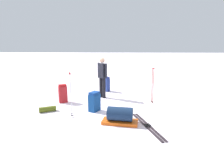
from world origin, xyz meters
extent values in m
plane|color=white|center=(0.00, 0.00, 0.00)|extent=(80.00, 80.00, 0.00)
cylinder|color=black|center=(0.43, 0.36, 0.42)|extent=(0.14, 0.14, 0.85)
cylinder|color=black|center=(0.57, 0.50, 0.42)|extent=(0.14, 0.14, 0.85)
cube|color=black|center=(0.50, 0.43, 1.15)|extent=(0.40, 0.40, 0.60)
cylinder|color=black|center=(0.33, 0.26, 1.18)|extent=(0.09, 0.09, 0.58)
cylinder|color=black|center=(0.67, 0.60, 1.18)|extent=(0.09, 0.09, 0.58)
sphere|color=tan|center=(0.50, 0.43, 1.59)|extent=(0.22, 0.22, 0.22)
cube|color=black|center=(-2.33, -1.05, 0.01)|extent=(1.81, 0.65, 0.02)
cube|color=black|center=(-2.33, -1.05, 0.04)|extent=(0.15, 0.10, 0.03)
cube|color=black|center=(-2.30, -1.15, 0.01)|extent=(1.81, 0.65, 0.02)
cube|color=black|center=(-2.30, -1.15, 0.04)|extent=(0.15, 0.10, 0.03)
cube|color=maroon|center=(-0.25, 1.90, 0.32)|extent=(0.34, 0.38, 0.63)
cube|color=#A01314|center=(-0.25, 1.90, 0.67)|extent=(0.30, 0.34, 0.08)
cube|color=navy|center=(-1.16, 0.54, 0.30)|extent=(0.45, 0.41, 0.59)
cube|color=navy|center=(-1.16, 0.54, 0.63)|extent=(0.41, 0.37, 0.08)
cube|color=navy|center=(1.61, 0.36, 0.31)|extent=(0.40, 0.40, 0.63)
cube|color=navy|center=(1.61, 0.36, 0.67)|extent=(0.36, 0.36, 0.08)
cylinder|color=#B4B4C0|center=(-1.76, 1.18, 0.67)|extent=(0.02, 0.02, 1.35)
sphere|color=#A51919|center=(-1.76, 1.18, 1.38)|extent=(0.05, 0.05, 0.05)
cylinder|color=black|center=(-1.76, 1.18, 0.06)|extent=(0.07, 0.07, 0.01)
cylinder|color=#B4B4C0|center=(-1.61, 1.22, 0.67)|extent=(0.02, 0.02, 1.35)
sphere|color=#A51919|center=(-1.61, 1.22, 1.38)|extent=(0.05, 0.05, 0.05)
cylinder|color=black|center=(-1.61, 1.22, 0.06)|extent=(0.07, 0.07, 0.01)
cylinder|color=maroon|center=(-0.22, -1.57, 0.66)|extent=(0.02, 0.02, 1.31)
sphere|color=#A51919|center=(-0.22, -1.57, 1.34)|extent=(0.05, 0.05, 0.05)
cylinder|color=black|center=(-0.22, -1.57, 0.06)|extent=(0.07, 0.07, 0.01)
cylinder|color=maroon|center=(-0.12, -1.54, 0.66)|extent=(0.02, 0.02, 1.31)
sphere|color=#A51919|center=(-0.12, -1.54, 1.34)|extent=(0.05, 0.05, 0.05)
cylinder|color=black|center=(-0.12, -1.54, 0.06)|extent=(0.07, 0.07, 0.01)
cube|color=#E35913|center=(-2.16, -0.33, 0.04)|extent=(0.59, 1.07, 0.09)
cylinder|color=#152A49|center=(-2.16, -0.33, 0.29)|extent=(0.50, 0.76, 0.40)
cylinder|color=#525E18|center=(-1.31, 2.12, 0.09)|extent=(0.40, 0.57, 0.18)
camera|label=1|loc=(-7.34, -0.34, 2.27)|focal=30.68mm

